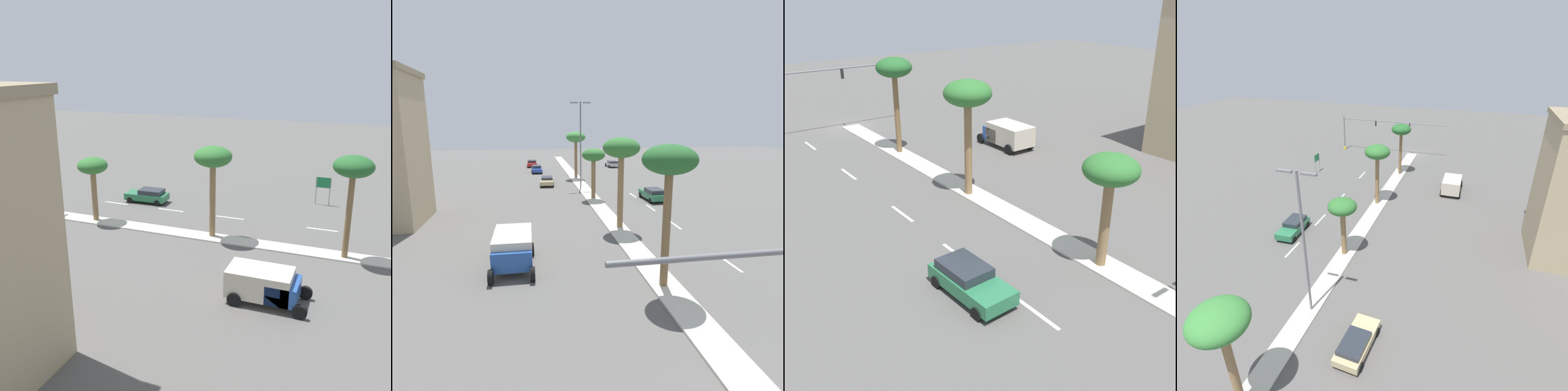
% 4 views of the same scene
% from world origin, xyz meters
% --- Properties ---
extents(ground_plane, '(160.00, 160.00, 0.00)m').
position_xyz_m(ground_plane, '(0.00, 32.82, 0.00)').
color(ground_plane, '#565451').
extents(median_curb, '(1.80, 84.39, 0.12)m').
position_xyz_m(median_curb, '(0.00, 42.20, 0.06)').
color(median_curb, beige).
rests_on(median_curb, ground).
extents(lane_stripe_right, '(0.20, 2.80, 0.01)m').
position_xyz_m(lane_stripe_right, '(5.56, 4.00, 0.01)').
color(lane_stripe_right, silver).
rests_on(lane_stripe_right, ground).
extents(lane_stripe_near, '(0.20, 2.80, 0.01)m').
position_xyz_m(lane_stripe_near, '(5.56, 12.95, 0.01)').
color(lane_stripe_near, silver).
rests_on(lane_stripe_near, ground).
extents(lane_stripe_rear, '(0.20, 2.80, 0.01)m').
position_xyz_m(lane_stripe_rear, '(5.56, 21.79, 0.01)').
color(lane_stripe_rear, silver).
rests_on(lane_stripe_rear, ground).
extents(lane_stripe_far, '(0.20, 2.80, 0.01)m').
position_xyz_m(lane_stripe_far, '(5.56, 28.17, 0.01)').
color(lane_stripe_far, silver).
rests_on(lane_stripe_far, ground).
extents(lane_stripe_front, '(0.20, 2.80, 0.01)m').
position_xyz_m(lane_stripe_front, '(5.56, 34.66, 0.01)').
color(lane_stripe_front, silver).
rests_on(lane_stripe_front, ground).
extents(traffic_signal_gantry, '(19.64, 0.53, 6.49)m').
position_xyz_m(traffic_signal_gantry, '(8.19, 0.88, 4.41)').
color(traffic_signal_gantry, slate).
rests_on(traffic_signal_gantry, ground).
extents(directional_road_sign, '(0.10, 1.56, 3.02)m').
position_xyz_m(directional_road_sign, '(13.10, 13.77, 2.17)').
color(directional_road_sign, gray).
rests_on(directional_road_sign, ground).
extents(palm_tree_far, '(3.00, 3.00, 8.09)m').
position_xyz_m(palm_tree_far, '(-0.13, 10.69, 7.05)').
color(palm_tree_far, brown).
rests_on(palm_tree_far, median_curb).
extents(palm_tree_front, '(3.22, 3.22, 7.96)m').
position_xyz_m(palm_tree_front, '(0.29, 21.81, 6.86)').
color(palm_tree_front, olive).
rests_on(palm_tree_front, median_curb).
extents(palm_tree_right, '(2.82, 2.82, 6.11)m').
position_xyz_m(palm_tree_right, '(0.12, 33.64, 5.17)').
color(palm_tree_right, olive).
rests_on(palm_tree_right, median_curb).
extents(palm_tree_leading, '(3.19, 3.19, 7.65)m').
position_xyz_m(palm_tree_leading, '(0.16, 49.54, 6.60)').
color(palm_tree_leading, olive).
rests_on(palm_tree_leading, median_curb).
extents(street_lamp_mid, '(2.90, 0.24, 12.00)m').
position_xyz_m(street_lamp_mid, '(-0.25, 41.52, 6.99)').
color(street_lamp_mid, slate).
rests_on(street_lamp_mid, median_curb).
extents(sedan_green_front, '(2.24, 4.64, 1.49)m').
position_xyz_m(sedan_green_front, '(7.14, 31.60, 0.80)').
color(sedan_green_front, '#287047').
rests_on(sedan_green_front, ground).
extents(sedan_tan_inboard, '(2.24, 4.47, 1.22)m').
position_xyz_m(sedan_tan_inboard, '(-5.03, 43.82, 0.68)').
color(sedan_tan_inboard, tan).
rests_on(sedan_tan_inboard, ground).
extents(box_truck, '(2.73, 5.27, 2.21)m').
position_xyz_m(box_truck, '(-8.80, 15.04, 1.24)').
color(box_truck, '#234C99').
rests_on(box_truck, ground).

